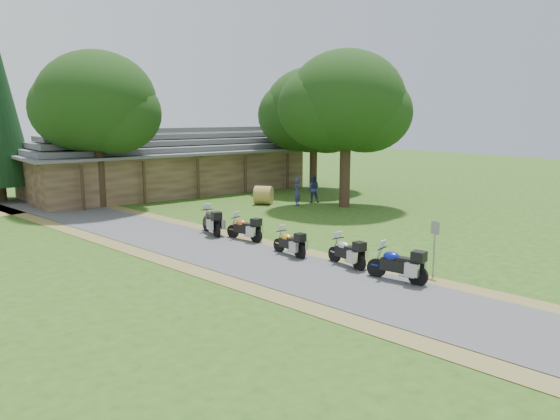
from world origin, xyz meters
TOP-DOWN VIEW (x-y plane):
  - ground at (0.00, 0.00)m, footprint 120.00×120.00m
  - driveway at (-0.50, 4.00)m, footprint 51.95×51.95m
  - lodge at (6.00, 24.00)m, footprint 21.40×9.40m
  - motorcycle_row_a at (1.92, -1.71)m, footprint 1.14×2.13m
  - motorcycle_row_b at (1.92, 0.78)m, footprint 0.74×1.88m
  - motorcycle_row_c at (1.19, 3.42)m, footprint 0.58×1.77m
  - motorcycle_row_d at (1.29, 6.89)m, footprint 1.03×1.96m
  - motorcycle_row_e at (0.76, 9.00)m, footprint 1.10×2.16m
  - person_a at (9.46, 12.90)m, footprint 0.74×0.69m
  - person_b at (11.21, 13.31)m, footprint 0.76×0.74m
  - hay_bale at (8.16, 14.75)m, footprint 1.64×1.63m
  - sign_post at (3.51, -2.09)m, footprint 0.37×0.06m
  - oak_lodge_left at (-0.59, 20.19)m, footprint 7.32×7.32m
  - oak_lodge_right at (15.23, 17.83)m, footprint 7.66×7.66m
  - oak_driveway at (11.63, 10.75)m, footprint 7.32×7.32m

SIDE VIEW (x-z plane):
  - ground at x=0.00m, z-range 0.00..0.00m
  - driveway at x=-0.50m, z-range 0.00..0.00m
  - motorcycle_row_c at x=1.19m, z-range 0.00..1.21m
  - hay_bale at x=8.16m, z-range 0.00..1.21m
  - motorcycle_row_b at x=1.92m, z-range 0.00..1.26m
  - motorcycle_row_d at x=1.29m, z-range 0.00..1.28m
  - motorcycle_row_a at x=1.92m, z-range 0.00..1.39m
  - motorcycle_row_e at x=0.76m, z-range 0.00..1.41m
  - sign_post at x=3.51m, z-range 0.00..2.06m
  - person_a at x=9.46m, z-range 0.00..2.13m
  - person_b at x=11.21m, z-range 0.00..2.18m
  - lodge at x=6.00m, z-range 0.00..4.90m
  - oak_lodge_right at x=15.23m, z-range 0.00..9.94m
  - oak_lodge_left at x=-0.59m, z-range 0.00..10.68m
  - oak_driveway at x=11.63m, z-range 0.00..10.79m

